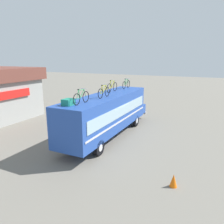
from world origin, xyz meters
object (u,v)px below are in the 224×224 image
at_px(rooftop_bicycle_3, 112,87).
at_px(traffic_cone, 173,181).
at_px(rooftop_bicycle_4, 126,84).
at_px(luggage_bag_1, 68,102).
at_px(rooftop_bicycle_2, 104,92).
at_px(bus, 108,112).
at_px(rooftop_bicycle_1, 81,97).

height_order(rooftop_bicycle_3, traffic_cone, rooftop_bicycle_3).
xyz_separation_m(rooftop_bicycle_4, traffic_cone, (-8.70, -5.99, -3.29)).
distance_m(luggage_bag_1, rooftop_bicycle_3, 5.69).
relative_size(luggage_bag_1, rooftop_bicycle_2, 0.40).
distance_m(luggage_bag_1, rooftop_bicycle_2, 3.20).
height_order(luggage_bag_1, rooftop_bicycle_4, rooftop_bicycle_4).
bearing_deg(rooftop_bicycle_4, traffic_cone, -145.46).
height_order(rooftop_bicycle_2, traffic_cone, rooftop_bicycle_2).
bearing_deg(luggage_bag_1, rooftop_bicycle_3, -0.42).
height_order(luggage_bag_1, rooftop_bicycle_3, rooftop_bicycle_3).
xyz_separation_m(rooftop_bicycle_3, traffic_cone, (-6.20, -6.18, -3.32)).
bearing_deg(rooftop_bicycle_3, bus, -167.06).
height_order(bus, rooftop_bicycle_2, rooftop_bicycle_2).
height_order(rooftop_bicycle_1, rooftop_bicycle_2, rooftop_bicycle_1).
bearing_deg(rooftop_bicycle_3, luggage_bag_1, 179.58).
relative_size(rooftop_bicycle_1, rooftop_bicycle_4, 0.99).
relative_size(rooftop_bicycle_1, traffic_cone, 2.64).
height_order(bus, rooftop_bicycle_4, rooftop_bicycle_4).
relative_size(luggage_bag_1, rooftop_bicycle_1, 0.41).
relative_size(bus, rooftop_bicycle_3, 6.31).
distance_m(luggage_bag_1, rooftop_bicycle_1, 0.83).
distance_m(bus, rooftop_bicycle_4, 4.22).
relative_size(rooftop_bicycle_4, traffic_cone, 2.67).
bearing_deg(bus, traffic_cone, -129.56).
distance_m(rooftop_bicycle_3, traffic_cone, 9.36).
relative_size(rooftop_bicycle_3, rooftop_bicycle_4, 1.08).
xyz_separation_m(rooftop_bicycle_1, rooftop_bicycle_4, (7.53, 0.22, -0.01)).
bearing_deg(rooftop_bicycle_3, rooftop_bicycle_2, -166.55).
xyz_separation_m(rooftop_bicycle_2, traffic_cone, (-3.64, -5.57, -3.29)).
bearing_deg(rooftop_bicycle_2, traffic_cone, -123.16).
height_order(bus, traffic_cone, bus).
distance_m(bus, rooftop_bicycle_3, 2.22).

